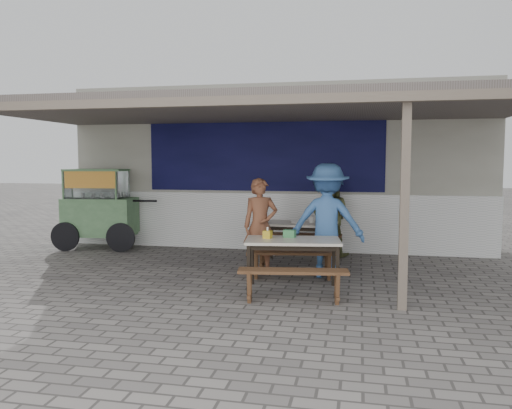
{
  "coord_description": "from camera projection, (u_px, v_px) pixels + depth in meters",
  "views": [
    {
      "loc": [
        1.79,
        -7.34,
        1.88
      ],
      "look_at": [
        0.08,
        0.9,
        1.14
      ],
      "focal_mm": 35.0,
      "sensor_mm": 36.0,
      "label": 1
    }
  ],
  "objects": [
    {
      "name": "ground",
      "position": [
        239.0,
        283.0,
        7.69
      ],
      "size": [
        60.0,
        60.0,
        0.0
      ],
      "primitive_type": "plane",
      "color": "slate",
      "rests_on": "ground"
    },
    {
      "name": "back_wall",
      "position": [
        277.0,
        168.0,
        11.03
      ],
      "size": [
        9.0,
        1.28,
        3.5
      ],
      "color": "#B5B3A2",
      "rests_on": "ground"
    },
    {
      "name": "warung_roof",
      "position": [
        252.0,
        111.0,
        8.33
      ],
      "size": [
        9.0,
        4.21,
        2.81
      ],
      "color": "#615653",
      "rests_on": "ground"
    },
    {
      "name": "table_left",
      "position": [
        300.0,
        227.0,
        9.15
      ],
      "size": [
        1.34,
        0.77,
        0.75
      ],
      "rotation": [
        0.0,
        0.0,
        -0.04
      ],
      "color": "white",
      "rests_on": "ground"
    },
    {
      "name": "bench_left_street",
      "position": [
        294.0,
        251.0,
        8.53
      ],
      "size": [
        1.43,
        0.33,
        0.45
      ],
      "rotation": [
        0.0,
        0.0,
        -0.04
      ],
      "color": "brown",
      "rests_on": "ground"
    },
    {
      "name": "bench_left_wall",
      "position": [
        305.0,
        239.0,
        9.83
      ],
      "size": [
        1.43,
        0.33,
        0.45
      ],
      "rotation": [
        0.0,
        0.0,
        -0.04
      ],
      "color": "brown",
      "rests_on": "ground"
    },
    {
      "name": "table_right",
      "position": [
        293.0,
        245.0,
        7.22
      ],
      "size": [
        1.44,
        0.91,
        0.75
      ],
      "rotation": [
        0.0,
        0.0,
        0.14
      ],
      "color": "white",
      "rests_on": "ground"
    },
    {
      "name": "bench_right_street",
      "position": [
        293.0,
        278.0,
        6.58
      ],
      "size": [
        1.48,
        0.48,
        0.45
      ],
      "rotation": [
        0.0,
        0.0,
        0.14
      ],
      "color": "brown",
      "rests_on": "ground"
    },
    {
      "name": "bench_right_wall",
      "position": [
        292.0,
        258.0,
        7.91
      ],
      "size": [
        1.48,
        0.48,
        0.45
      ],
      "rotation": [
        0.0,
        0.0,
        0.14
      ],
      "color": "brown",
      "rests_on": "ground"
    },
    {
      "name": "vendor_cart",
      "position": [
        99.0,
        205.0,
        10.68
      ],
      "size": [
        2.11,
        0.99,
        1.71
      ],
      "rotation": [
        0.0,
        0.0,
        0.1
      ],
      "color": "#689764",
      "rests_on": "ground"
    },
    {
      "name": "patron_street_side",
      "position": [
        260.0,
        226.0,
        8.33
      ],
      "size": [
        0.68,
        0.56,
        1.6
      ],
      "primitive_type": "imported",
      "rotation": [
        0.0,
        0.0,
        0.35
      ],
      "color": "brown",
      "rests_on": "ground"
    },
    {
      "name": "patron_wall_side",
      "position": [
        331.0,
        217.0,
        9.87
      ],
      "size": [
        0.88,
        0.75,
        1.57
      ],
      "primitive_type": "imported",
      "rotation": [
        0.0,
        0.0,
        2.91
      ],
      "color": "#4E522C",
      "rests_on": "ground"
    },
    {
      "name": "patron_right_table",
      "position": [
        327.0,
        221.0,
        8.05
      ],
      "size": [
        1.21,
        0.73,
        1.84
      ],
      "primitive_type": "imported",
      "rotation": [
        0.0,
        0.0,
        3.1
      ],
      "color": "#3E6BAD",
      "rests_on": "ground"
    },
    {
      "name": "tissue_box",
      "position": [
        268.0,
        234.0,
        7.3
      ],
      "size": [
        0.13,
        0.13,
        0.11
      ],
      "primitive_type": "cube",
      "rotation": [
        0.0,
        0.0,
        -0.17
      ],
      "color": "gold",
      "rests_on": "table_right"
    },
    {
      "name": "donation_box",
      "position": [
        290.0,
        234.0,
        7.39
      ],
      "size": [
        0.19,
        0.14,
        0.11
      ],
      "primitive_type": "cube",
      "rotation": [
        0.0,
        0.0,
        -0.17
      ],
      "color": "#398049",
      "rests_on": "table_right"
    },
    {
      "name": "condiment_jar",
      "position": [
        311.0,
        220.0,
        9.2
      ],
      "size": [
        0.09,
        0.09,
        0.1
      ],
      "primitive_type": "cylinder",
      "color": "beige",
      "rests_on": "table_left"
    },
    {
      "name": "condiment_bowl",
      "position": [
        294.0,
        222.0,
        9.13
      ],
      "size": [
        0.22,
        0.22,
        0.04
      ],
      "primitive_type": "imported",
      "rotation": [
        0.0,
        0.0,
        0.31
      ],
      "color": "silver",
      "rests_on": "table_left"
    }
  ]
}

